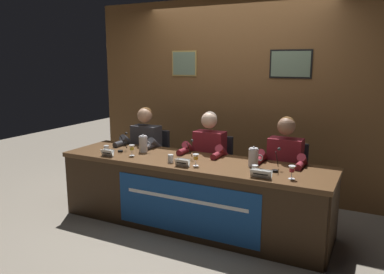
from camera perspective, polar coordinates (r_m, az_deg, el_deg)
name	(u,v)px	position (r m, az deg, el deg)	size (l,w,h in m)	color
ground_plane	(192,224)	(4.37, 0.00, -12.86)	(12.00, 12.00, 0.00)	gray
wall_back_panelled	(235,98)	(5.18, 6.45, 5.86)	(4.19, 0.14, 2.60)	brown
conference_table	(188,184)	(4.10, -0.66, -6.98)	(2.99, 0.79, 0.74)	brown
chair_left	(152,165)	(5.13, -6.02, -4.16)	(0.44, 0.45, 0.89)	black
panelist_left	(143,148)	(4.90, -7.35, -1.60)	(0.51, 0.48, 1.21)	black
nameplate_left	(108,153)	(4.36, -12.51, -2.32)	(0.15, 0.06, 0.08)	white
juice_glass_left	(132,148)	(4.32, -8.98, -1.68)	(0.06, 0.06, 0.12)	white
water_cup_left	(106,149)	(4.53, -12.65, -1.83)	(0.06, 0.06, 0.08)	silver
microphone_left	(122,145)	(4.56, -10.35, -1.19)	(0.06, 0.17, 0.22)	black
chair_center	(213,174)	(4.72, 3.21, -5.51)	(0.44, 0.45, 0.89)	black
panelist_center	(207,156)	(4.47, 2.22, -2.79)	(0.51, 0.48, 1.21)	black
nameplate_center	(182,163)	(3.86, -1.46, -3.85)	(0.15, 0.06, 0.08)	white
juice_glass_center	(196,158)	(3.86, 0.58, -3.11)	(0.06, 0.06, 0.12)	white
water_cup_center	(171,159)	(4.01, -3.21, -3.28)	(0.06, 0.06, 0.08)	silver
microphone_center	(188,154)	(4.08, -0.53, -2.49)	(0.06, 0.17, 0.22)	black
chair_right	(286,184)	(4.45, 13.90, -6.87)	(0.44, 0.45, 0.89)	black
panelist_right	(283,165)	(4.19, 13.45, -4.07)	(0.51, 0.48, 1.21)	black
nameplate_right	(261,174)	(3.54, 10.28, -5.43)	(0.20, 0.06, 0.08)	white
juice_glass_right	(292,170)	(3.56, 14.70, -4.77)	(0.06, 0.06, 0.12)	white
water_cup_right	(255,170)	(3.66, 9.37, -4.89)	(0.06, 0.06, 0.08)	silver
microphone_right	(276,163)	(3.79, 12.48, -3.88)	(0.06, 0.17, 0.22)	black
water_pitcher_left_side	(143,144)	(4.49, -7.28, -1.03)	(0.15, 0.10, 0.21)	silver
water_pitcher_right_side	(254,157)	(3.89, 9.18, -3.02)	(0.15, 0.10, 0.21)	silver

